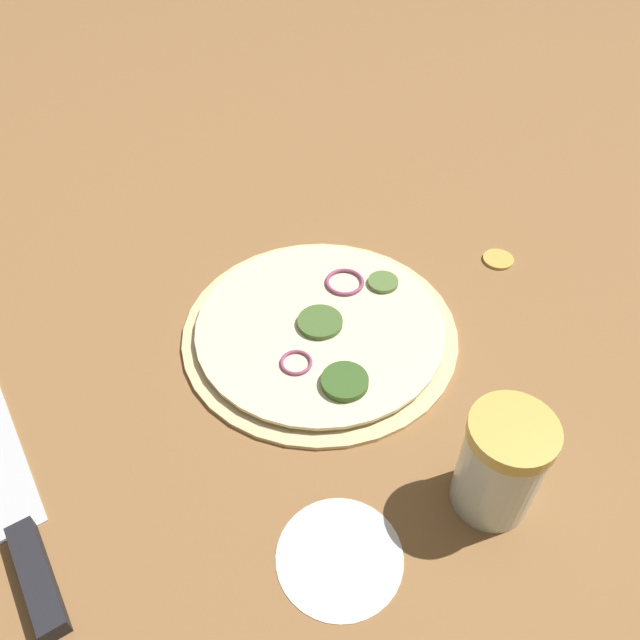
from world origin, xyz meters
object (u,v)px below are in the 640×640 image
object	(u,v)px
knife	(21,527)
loose_cap	(498,258)
pizza	(321,329)
spice_jar	(501,464)

from	to	relation	value
knife	loose_cap	size ratio (longest dim) A/B	7.11
pizza	loose_cap	distance (m)	0.24
pizza	loose_cap	xyz separation A→B (m)	(-0.19, 0.14, -0.00)
spice_jar	loose_cap	bearing A→B (deg)	-169.28
knife	spice_jar	xyz separation A→B (m)	(-0.18, 0.33, 0.04)
knife	spice_jar	bearing A→B (deg)	-118.36
pizza	spice_jar	xyz separation A→B (m)	(0.11, 0.20, 0.04)
spice_jar	pizza	bearing A→B (deg)	-119.77
pizza	spice_jar	world-z (taller)	spice_jar
pizza	spice_jar	bearing A→B (deg)	60.23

